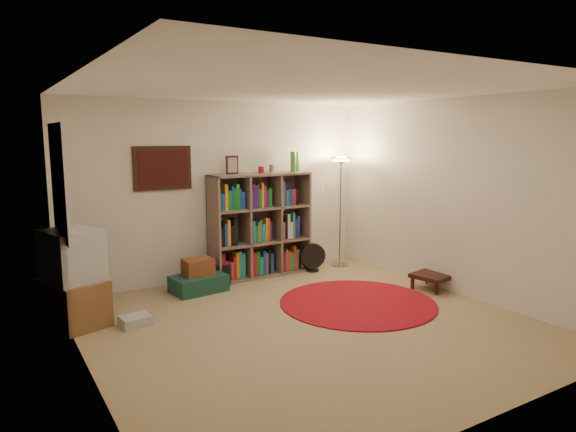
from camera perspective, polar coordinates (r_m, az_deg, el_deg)
name	(u,v)px	position (r m, az deg, el deg)	size (l,w,h in m)	color
room	(303,209)	(5.39, 1.63, 0.78)	(4.54, 4.54, 2.54)	#957C57
bookshelf	(259,227)	(7.43, -3.26, -1.17)	(1.50, 0.44, 1.79)	brown
floor_lamp	(341,176)	(7.92, 5.89, 4.47)	(0.37, 0.37, 1.71)	#939597
floor_fan	(313,257)	(7.73, 2.76, -4.61)	(0.38, 0.25, 0.43)	black
tv_stand	(73,279)	(5.98, -22.73, -6.53)	(0.69, 0.83, 1.04)	brown
dvd_box	(136,321)	(5.87, -16.58, -11.07)	(0.33, 0.28, 0.10)	#B5B5BA
suitcase	(199,284)	(6.86, -9.90, -7.40)	(0.73, 0.52, 0.22)	#15392E
wicker_basket	(198,267)	(6.83, -9.96, -5.59)	(0.39, 0.29, 0.21)	#612F18
duffel_bag	(215,274)	(7.20, -8.17, -6.39)	(0.45, 0.40, 0.27)	black
paper_towel	(217,272)	(7.28, -7.85, -6.20)	(0.17, 0.17, 0.27)	silver
red_rug	(358,303)	(6.40, 7.74, -9.51)	(1.91, 1.91, 0.02)	maroon
side_table	(432,276)	(7.12, 15.73, -6.47)	(0.54, 0.54, 0.21)	black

